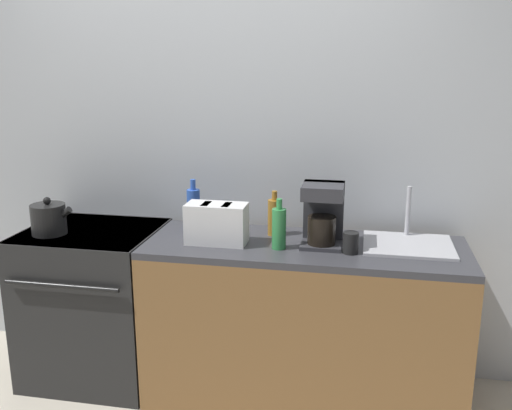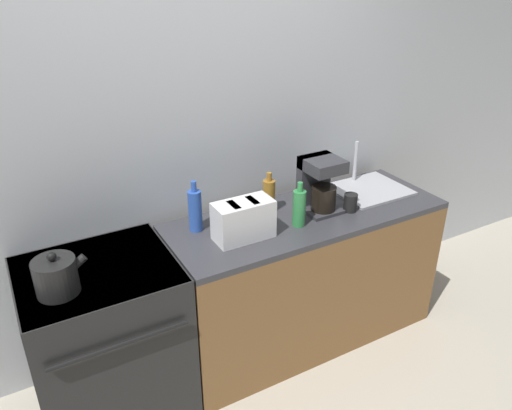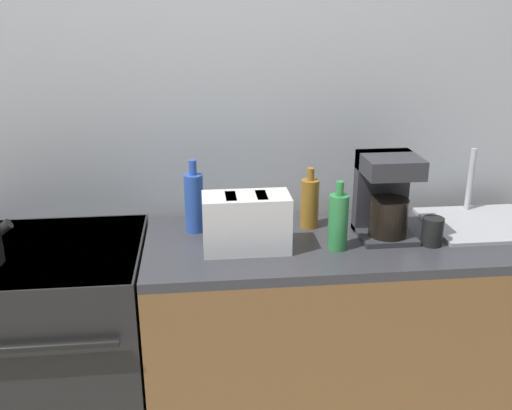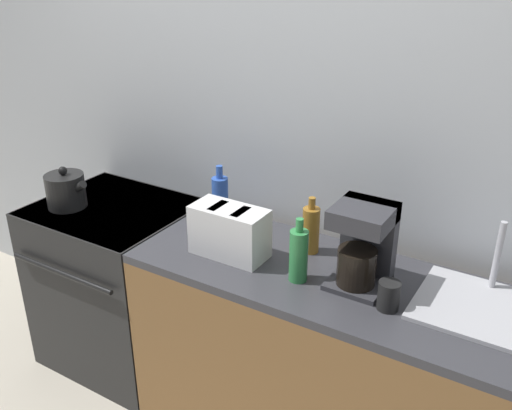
{
  "view_description": "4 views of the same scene",
  "coord_description": "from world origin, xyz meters",
  "px_view_note": "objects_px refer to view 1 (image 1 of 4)",
  "views": [
    {
      "loc": [
        0.88,
        -2.49,
        1.81
      ],
      "look_at": [
        0.33,
        0.3,
        1.08
      ],
      "focal_mm": 40.0,
      "sensor_mm": 36.0,
      "label": 1
    },
    {
      "loc": [
        -0.92,
        -1.78,
        2.22
      ],
      "look_at": [
        0.27,
        0.33,
        1.0
      ],
      "focal_mm": 35.0,
      "sensor_mm": 36.0,
      "label": 2
    },
    {
      "loc": [
        -0.03,
        -1.66,
        1.74
      ],
      "look_at": [
        0.19,
        0.37,
        1.0
      ],
      "focal_mm": 40.0,
      "sensor_mm": 36.0,
      "label": 3
    },
    {
      "loc": [
        1.3,
        -1.46,
        2.05
      ],
      "look_at": [
        0.22,
        0.3,
        1.1
      ],
      "focal_mm": 40.0,
      "sensor_mm": 36.0,
      "label": 4
    }
  ],
  "objects_px": {
    "bottle_amber": "(274,217)",
    "bottle_blue": "(194,209)",
    "toaster": "(217,223)",
    "coffee_maker": "(323,213)",
    "kettle": "(49,219)",
    "cup_black": "(351,243)",
    "bottle_green": "(279,228)",
    "stove": "(96,301)"
  },
  "relations": [
    {
      "from": "bottle_amber",
      "to": "bottle_blue",
      "type": "bearing_deg",
      "value": 179.3
    },
    {
      "from": "toaster",
      "to": "bottle_amber",
      "type": "relative_size",
      "value": 1.28
    },
    {
      "from": "coffee_maker",
      "to": "kettle",
      "type": "bearing_deg",
      "value": -175.99
    },
    {
      "from": "kettle",
      "to": "cup_black",
      "type": "distance_m",
      "value": 1.62
    },
    {
      "from": "coffee_maker",
      "to": "bottle_amber",
      "type": "bearing_deg",
      "value": 156.97
    },
    {
      "from": "coffee_maker",
      "to": "toaster",
      "type": "bearing_deg",
      "value": -171.41
    },
    {
      "from": "toaster",
      "to": "cup_black",
      "type": "relative_size",
      "value": 2.93
    },
    {
      "from": "kettle",
      "to": "coffee_maker",
      "type": "height_order",
      "value": "coffee_maker"
    },
    {
      "from": "bottle_blue",
      "to": "cup_black",
      "type": "height_order",
      "value": "bottle_blue"
    },
    {
      "from": "bottle_green",
      "to": "cup_black",
      "type": "distance_m",
      "value": 0.36
    },
    {
      "from": "kettle",
      "to": "bottle_amber",
      "type": "bearing_deg",
      "value": 10.22
    },
    {
      "from": "bottle_green",
      "to": "bottle_amber",
      "type": "bearing_deg",
      "value": 105.03
    },
    {
      "from": "kettle",
      "to": "bottle_blue",
      "type": "bearing_deg",
      "value": 16.53
    },
    {
      "from": "bottle_blue",
      "to": "cup_black",
      "type": "relative_size",
      "value": 2.71
    },
    {
      "from": "stove",
      "to": "cup_black",
      "type": "height_order",
      "value": "cup_black"
    },
    {
      "from": "toaster",
      "to": "cup_black",
      "type": "distance_m",
      "value": 0.69
    },
    {
      "from": "cup_black",
      "to": "stove",
      "type": "bearing_deg",
      "value": 175.47
    },
    {
      "from": "cup_black",
      "to": "kettle",
      "type": "bearing_deg",
      "value": 179.69
    },
    {
      "from": "bottle_amber",
      "to": "coffee_maker",
      "type": "bearing_deg",
      "value": -23.03
    },
    {
      "from": "cup_black",
      "to": "bottle_amber",
      "type": "bearing_deg",
      "value": 151.53
    },
    {
      "from": "kettle",
      "to": "bottle_amber",
      "type": "xyz_separation_m",
      "value": [
        1.21,
        0.22,
        0.02
      ]
    },
    {
      "from": "kettle",
      "to": "coffee_maker",
      "type": "distance_m",
      "value": 1.48
    },
    {
      "from": "bottle_green",
      "to": "cup_black",
      "type": "height_order",
      "value": "bottle_green"
    },
    {
      "from": "toaster",
      "to": "bottle_green",
      "type": "xyz_separation_m",
      "value": [
        0.33,
        -0.03,
        0.0
      ]
    },
    {
      "from": "bottle_blue",
      "to": "bottle_green",
      "type": "xyz_separation_m",
      "value": [
        0.51,
        -0.23,
        -0.01
      ]
    },
    {
      "from": "bottle_green",
      "to": "toaster",
      "type": "bearing_deg",
      "value": 175.32
    },
    {
      "from": "toaster",
      "to": "bottle_blue",
      "type": "bearing_deg",
      "value": 132.66
    },
    {
      "from": "stove",
      "to": "toaster",
      "type": "bearing_deg",
      "value": -6.31
    },
    {
      "from": "toaster",
      "to": "bottle_amber",
      "type": "bearing_deg",
      "value": 35.88
    },
    {
      "from": "coffee_maker",
      "to": "bottle_green",
      "type": "distance_m",
      "value": 0.24
    },
    {
      "from": "stove",
      "to": "bottle_amber",
      "type": "bearing_deg",
      "value": 6.24
    },
    {
      "from": "toaster",
      "to": "kettle",
      "type": "bearing_deg",
      "value": -178.65
    },
    {
      "from": "stove",
      "to": "kettle",
      "type": "xyz_separation_m",
      "value": [
        -0.18,
        -0.11,
        0.51
      ]
    },
    {
      "from": "coffee_maker",
      "to": "cup_black",
      "type": "xyz_separation_m",
      "value": [
        0.15,
        -0.11,
        -0.11
      ]
    },
    {
      "from": "stove",
      "to": "coffee_maker",
      "type": "height_order",
      "value": "coffee_maker"
    },
    {
      "from": "stove",
      "to": "bottle_amber",
      "type": "height_order",
      "value": "bottle_amber"
    },
    {
      "from": "kettle",
      "to": "bottle_green",
      "type": "xyz_separation_m",
      "value": [
        1.27,
        -0.0,
        0.02
      ]
    },
    {
      "from": "stove",
      "to": "bottle_amber",
      "type": "xyz_separation_m",
      "value": [
        1.02,
        0.11,
        0.53
      ]
    },
    {
      "from": "toaster",
      "to": "bottle_blue",
      "type": "distance_m",
      "value": 0.27
    },
    {
      "from": "bottle_amber",
      "to": "cup_black",
      "type": "distance_m",
      "value": 0.48
    },
    {
      "from": "stove",
      "to": "bottle_green",
      "type": "xyz_separation_m",
      "value": [
        1.08,
        -0.11,
        0.54
      ]
    },
    {
      "from": "stove",
      "to": "bottle_blue",
      "type": "xyz_separation_m",
      "value": [
        0.57,
        0.12,
        0.55
      ]
    }
  ]
}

